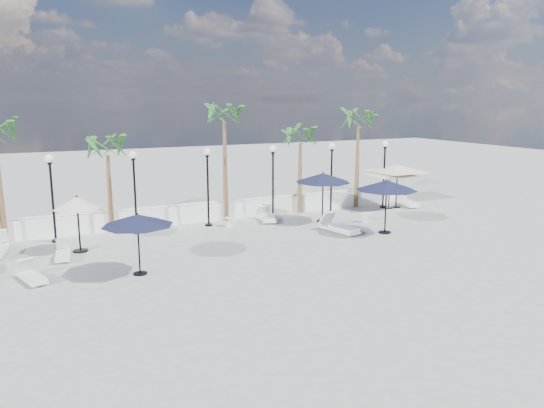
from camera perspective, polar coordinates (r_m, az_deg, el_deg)
name	(u,v)px	position (r m, az deg, el deg)	size (l,w,h in m)	color
ground	(263,262)	(20.42, -0.92, -6.22)	(100.00, 100.00, 0.00)	gray
balustrade	(202,213)	(27.09, -7.51, -0.93)	(26.00, 0.30, 1.01)	white
lamppost_1	(51,186)	(24.54, -22.63, 1.84)	(0.36, 0.36, 3.84)	black
lamppost_2	(134,180)	(24.93, -14.59, 2.48)	(0.36, 0.36, 3.84)	black
lamppost_3	(208,176)	(25.80, -6.94, 3.05)	(0.36, 0.36, 3.84)	black
lamppost_4	(273,171)	(27.10, 0.10, 3.52)	(0.36, 0.36, 3.84)	black
lamppost_5	(332,168)	(28.77, 6.42, 3.90)	(0.36, 0.36, 3.84)	black
lamppost_6	(384,164)	(30.74, 12.00, 4.19)	(0.36, 0.36, 3.84)	black
palm_1	(107,152)	(25.41, -17.30, 5.37)	(2.60, 2.60, 4.70)	brown
palm_2	(224,120)	(26.72, -5.16, 9.01)	(2.60, 2.60, 6.10)	brown
palm_3	(300,140)	(28.56, 3.06, 6.84)	(2.60, 2.60, 4.90)	brown
palm_4	(358,124)	(30.45, 9.28, 8.45)	(2.60, 2.60, 5.70)	brown
lounger_1	(31,276)	(19.97, -24.46, -7.04)	(1.00, 1.76, 0.63)	white
lounger_3	(63,253)	(22.30, -21.58, -4.97)	(0.71, 1.70, 0.62)	white
lounger_4	(268,216)	(27.08, -0.39, -1.32)	(1.28, 2.03, 0.73)	white
lounger_5	(339,227)	(24.87, 7.22, -2.48)	(1.11, 2.24, 0.80)	white
lounger_6	(266,217)	(27.03, -0.67, -1.42)	(0.61, 1.70, 0.63)	white
lounger_7	(339,226)	(25.20, 7.17, -2.37)	(0.95, 1.97, 0.71)	white
lounger_8	(407,202)	(31.80, 14.30, 0.22)	(1.08, 2.09, 0.75)	white
side_table_1	(229,221)	(26.02, -4.65, -1.83)	(0.45, 0.45, 0.43)	white
side_table_2	(366,217)	(27.21, 10.04, -1.36)	(0.47, 0.47, 0.46)	white
parasol_navy_left	(137,220)	(19.07, -14.27, -1.71)	(2.53, 2.53, 2.23)	black
parasol_navy_mid	(387,186)	(24.81, 12.23, 1.95)	(2.84, 2.84, 2.55)	black
parasol_navy_right	(323,178)	(26.72, 5.51, 2.80)	(2.84, 2.84, 2.54)	black
parasol_cream_sq_a	(398,165)	(30.95, 13.37, 4.07)	(5.36, 5.36, 2.63)	black
parasol_cream_sq_b	(390,169)	(30.66, 12.60, 3.66)	(4.82, 4.82, 2.42)	black
parasol_cream_small	(77,204)	(22.66, -20.23, 0.04)	(1.90, 1.90, 2.34)	black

